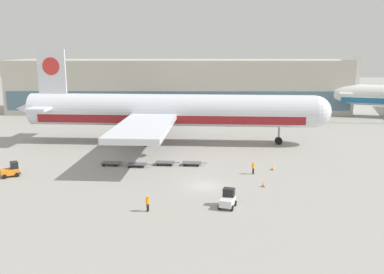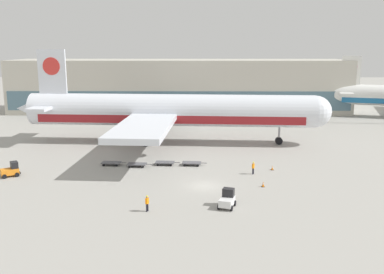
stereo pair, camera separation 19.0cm
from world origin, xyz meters
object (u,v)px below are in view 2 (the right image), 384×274
(baggage_dolly_trail, at_px, (192,163))
(ground_crew_near, at_px, (253,167))
(baggage_dolly_third, at_px, (165,163))
(ground_crew_far, at_px, (147,202))
(baggage_tug_foreground, at_px, (227,199))
(baggage_dolly_lead, at_px, (111,163))
(baggage_dolly_second, at_px, (137,164))
(airplane_main, at_px, (167,111))
(traffic_cone_far, at_px, (272,168))
(traffic_cone_near, at_px, (263,184))
(baggage_tug_mid, at_px, (11,170))

(baggage_dolly_trail, relative_size, ground_crew_near, 2.09)
(baggage_dolly_third, distance_m, ground_crew_near, 13.47)
(ground_crew_near, distance_m, ground_crew_far, 19.21)
(baggage_tug_foreground, height_order, baggage_dolly_third, baggage_tug_foreground)
(baggage_tug_foreground, distance_m, ground_crew_far, 8.85)
(baggage_dolly_lead, height_order, baggage_dolly_trail, same)
(baggage_dolly_second, bearing_deg, baggage_dolly_lead, 173.45)
(baggage_dolly_second, bearing_deg, airplane_main, 83.22)
(baggage_dolly_second, xyz_separation_m, baggage_dolly_trail, (8.10, 0.81, 0.00))
(baggage_dolly_trail, relative_size, traffic_cone_far, 6.03)
(traffic_cone_far, bearing_deg, baggage_tug_foreground, -117.13)
(baggage_dolly_second, distance_m, traffic_cone_far, 19.83)
(baggage_dolly_second, height_order, traffic_cone_near, traffic_cone_near)
(baggage_dolly_third, xyz_separation_m, ground_crew_near, (12.66, -4.53, 0.67))
(baggage_dolly_second, bearing_deg, ground_crew_near, -7.48)
(baggage_tug_mid, relative_size, baggage_dolly_trail, 0.75)
(baggage_dolly_lead, bearing_deg, baggage_dolly_second, -6.55)
(airplane_main, distance_m, baggage_dolly_lead, 18.14)
(baggage_tug_mid, distance_m, traffic_cone_far, 36.57)
(baggage_dolly_trail, bearing_deg, baggage_tug_foreground, -71.64)
(baggage_tug_foreground, xyz_separation_m, ground_crew_near, (4.46, 12.54, 0.19))
(baggage_dolly_second, relative_size, traffic_cone_far, 6.03)
(baggage_dolly_trail, xyz_separation_m, ground_crew_near, (8.63, -4.36, 0.67))
(traffic_cone_near, height_order, traffic_cone_far, traffic_cone_near)
(baggage_dolly_lead, relative_size, baggage_dolly_second, 1.00)
(airplane_main, xyz_separation_m, ground_crew_near, (13.43, -20.03, -4.78))
(baggage_tug_mid, relative_size, baggage_dolly_second, 0.75)
(ground_crew_near, height_order, traffic_cone_near, ground_crew_near)
(baggage_dolly_third, distance_m, ground_crew_far, 18.52)
(airplane_main, height_order, baggage_tug_foreground, airplane_main)
(ground_crew_near, xyz_separation_m, traffic_cone_far, (3.05, 2.12, -0.76))
(airplane_main, height_order, baggage_dolly_lead, airplane_main)
(ground_crew_near, relative_size, traffic_cone_far, 2.89)
(baggage_tug_mid, bearing_deg, ground_crew_near, -29.96)
(baggage_dolly_second, bearing_deg, baggage_tug_mid, -158.90)
(baggage_tug_mid, relative_size, traffic_cone_far, 4.52)
(baggage_dolly_trail, bearing_deg, baggage_tug_mid, -162.37)
(ground_crew_near, bearing_deg, baggage_dolly_trail, -78.50)
(baggage_dolly_third, bearing_deg, traffic_cone_far, -4.24)
(airplane_main, bearing_deg, traffic_cone_near, -57.87)
(traffic_cone_near, bearing_deg, baggage_dolly_lead, 155.16)
(airplane_main, xyz_separation_m, baggage_tug_foreground, (8.97, -32.57, -4.96))
(traffic_cone_near, bearing_deg, baggage_tug_mid, 173.08)
(airplane_main, distance_m, baggage_tug_mid, 29.67)
(baggage_dolly_second, height_order, baggage_dolly_third, same)
(baggage_tug_foreground, bearing_deg, ground_crew_near, -2.13)
(baggage_dolly_lead, xyz_separation_m, traffic_cone_near, (21.28, -9.85, -0.05))
(baggage_tug_foreground, relative_size, baggage_dolly_second, 0.73)
(ground_crew_near, xyz_separation_m, ground_crew_far, (-13.19, -13.96, 0.01))
(baggage_dolly_lead, xyz_separation_m, baggage_dolly_third, (8.05, 0.20, 0.00))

